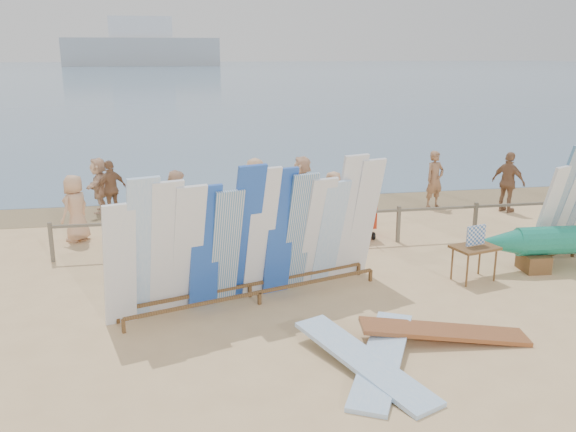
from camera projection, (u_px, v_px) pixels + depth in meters
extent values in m
plane|color=#DCB67F|center=(353.00, 295.00, 11.66)|extent=(160.00, 160.00, 0.00)
cube|color=slate|center=(189.00, 72.00, 133.14)|extent=(320.00, 240.00, 0.02)
cube|color=olive|center=(286.00, 204.00, 18.49)|extent=(40.00, 2.60, 0.01)
cube|color=#999EA3|center=(142.00, 52.00, 179.35)|extent=(45.00, 8.00, 8.00)
cube|color=silver|center=(141.00, 27.00, 177.51)|extent=(18.00, 6.00, 6.00)
cube|color=#6B6251|center=(318.00, 214.00, 14.30)|extent=(12.00, 0.06, 0.06)
cube|color=#6B6251|center=(51.00, 242.00, 13.35)|extent=(0.08, 0.08, 0.90)
cube|color=#6B6251|center=(145.00, 238.00, 13.69)|extent=(0.08, 0.08, 0.90)
cube|color=#6B6251|center=(233.00, 233.00, 14.04)|extent=(0.08, 0.08, 0.90)
cube|color=#6B6251|center=(318.00, 228.00, 14.39)|extent=(0.08, 0.08, 0.90)
cube|color=#6B6251|center=(398.00, 224.00, 14.74)|extent=(0.08, 0.08, 0.90)
cube|color=#6B6251|center=(475.00, 220.00, 15.08)|extent=(0.08, 0.08, 0.90)
cube|color=#6B6251|center=(548.00, 216.00, 15.43)|extent=(0.08, 0.08, 0.90)
cube|color=brown|center=(259.00, 292.00, 11.15)|extent=(4.75, 1.57, 0.06)
cube|color=brown|center=(250.00, 285.00, 11.50)|extent=(4.75, 1.57, 0.06)
cube|color=white|center=(120.00, 266.00, 10.00)|extent=(0.66, 0.67, 2.20)
cube|color=#94C0EE|center=(143.00, 250.00, 10.12)|extent=(0.73, 0.89, 2.61)
cube|color=white|center=(166.00, 250.00, 10.31)|extent=(0.73, 0.88, 2.51)
cube|color=white|center=(188.00, 249.00, 10.50)|extent=(0.74, 0.91, 2.40)
cube|color=blue|center=(205.00, 248.00, 10.65)|extent=(0.67, 0.69, 2.35)
cube|color=silver|center=(226.00, 248.00, 10.84)|extent=(0.70, 0.78, 2.23)
cube|color=blue|center=(246.00, 234.00, 10.97)|extent=(0.75, 0.94, 2.65)
cube|color=white|center=(261.00, 234.00, 11.12)|extent=(0.72, 0.86, 2.57)
cube|color=blue|center=(280.00, 232.00, 11.30)|extent=(0.66, 0.65, 2.51)
cube|color=silver|center=(298.00, 233.00, 11.50)|extent=(0.70, 0.79, 2.38)
cube|color=white|center=(316.00, 233.00, 11.69)|extent=(0.72, 0.85, 2.26)
cube|color=#94C0EE|center=(330.00, 233.00, 11.84)|extent=(0.70, 0.80, 2.17)
cube|color=white|center=(347.00, 219.00, 11.96)|extent=(0.70, 0.78, 2.64)
cube|color=white|center=(363.00, 219.00, 12.15)|extent=(0.71, 0.82, 2.53)
cube|color=brown|center=(573.00, 247.00, 13.72)|extent=(1.73, 0.90, 0.06)
cube|color=brown|center=(556.00, 242.00, 14.05)|extent=(1.73, 0.90, 0.06)
cube|color=white|center=(547.00, 214.00, 13.14)|extent=(0.72, 0.74, 2.19)
cube|color=silver|center=(560.00, 202.00, 13.35)|extent=(0.79, 0.87, 2.61)
cube|color=white|center=(570.00, 201.00, 13.63)|extent=(0.80, 0.89, 2.51)
cube|color=brown|center=(533.00, 262.00, 12.89)|extent=(0.54, 0.64, 0.37)
cone|color=#18876B|center=(494.00, 243.00, 12.65)|extent=(1.26, 0.63, 0.57)
cube|color=brown|center=(475.00, 248.00, 12.21)|extent=(1.00, 0.82, 0.05)
cube|color=white|center=(476.00, 235.00, 12.14)|extent=(0.45, 0.15, 0.41)
cube|color=#94C0EE|center=(382.00, 366.00, 9.02)|extent=(1.75, 2.65, 0.26)
cube|color=#94C0EE|center=(363.00, 370.00, 8.90)|extent=(1.60, 2.69, 0.31)
cube|color=#975329|center=(444.00, 341.00, 9.80)|extent=(2.75, 0.94, 0.33)
cube|color=#AF2A12|center=(289.00, 229.00, 14.79)|extent=(0.69, 0.66, 0.05)
cube|color=#AF2A12|center=(290.00, 216.00, 14.95)|extent=(0.57, 0.34, 0.55)
cube|color=#AF2A12|center=(340.00, 221.00, 15.48)|extent=(0.62, 0.58, 0.05)
cube|color=#AF2A12|center=(339.00, 207.00, 15.64)|extent=(0.58, 0.23, 0.57)
cube|color=#AF2A12|center=(362.00, 213.00, 15.14)|extent=(0.54, 0.85, 0.60)
cube|color=#AF2A12|center=(358.00, 196.00, 15.34)|extent=(0.50, 0.21, 0.38)
imported|color=tan|center=(333.00, 201.00, 15.70)|extent=(0.80, 0.77, 1.54)
imported|color=#8C6042|center=(508.00, 182.00, 17.43)|extent=(0.88, 1.11, 1.74)
imported|color=tan|center=(255.00, 188.00, 16.82)|extent=(0.52, 1.11, 1.67)
imported|color=beige|center=(99.00, 185.00, 17.44)|extent=(0.55, 1.49, 1.58)
imported|color=beige|center=(302.00, 187.00, 16.89)|extent=(1.28, 1.64, 1.73)
imported|color=tan|center=(75.00, 208.00, 14.76)|extent=(0.76, 0.88, 1.64)
imported|color=beige|center=(177.00, 207.00, 14.53)|extent=(0.77, 0.97, 1.80)
imported|color=#8C6042|center=(111.00, 189.00, 16.90)|extent=(0.98, 0.92, 1.60)
imported|color=#8C6042|center=(435.00, 180.00, 17.91)|extent=(0.69, 0.51, 1.69)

